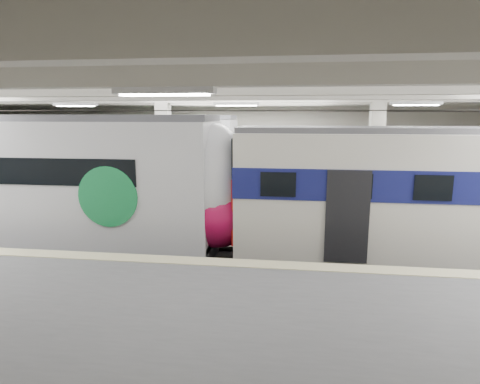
# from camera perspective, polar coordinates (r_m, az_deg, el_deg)

# --- Properties ---
(station_hall) EXTENTS (36.00, 24.00, 5.75)m
(station_hall) POSITION_cam_1_polar(r_m,az_deg,el_deg) (10.74, -3.26, 3.79)
(station_hall) COLOR black
(station_hall) RESTS_ON ground
(modern_emu) EXTENTS (14.25, 2.94, 4.58)m
(modern_emu) POSITION_cam_1_polar(r_m,az_deg,el_deg) (14.58, -24.15, 0.79)
(modern_emu) COLOR silver
(modern_emu) RESTS_ON ground
(older_rer) EXTENTS (12.71, 2.81, 4.23)m
(older_rer) POSITION_cam_1_polar(r_m,az_deg,el_deg) (13.26, 27.74, -0.58)
(older_rer) COLOR silver
(older_rer) RESTS_ON ground
(far_train) EXTENTS (14.33, 3.32, 4.54)m
(far_train) POSITION_cam_1_polar(r_m,az_deg,el_deg) (20.33, -21.22, 3.92)
(far_train) COLOR silver
(far_train) RESTS_ON ground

